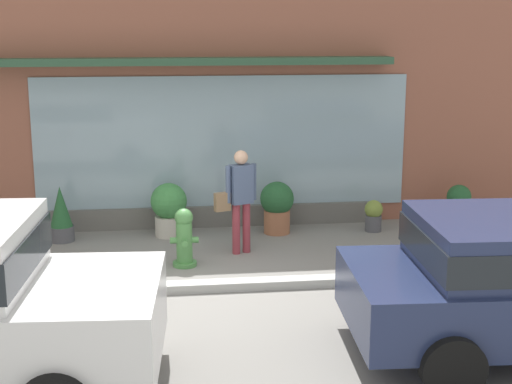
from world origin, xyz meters
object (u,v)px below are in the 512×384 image
at_px(potted_plant_trailing_edge, 61,215).
at_px(potted_plant_window_left, 169,208).
at_px(potted_plant_corner_tall, 277,205).
at_px(potted_plant_window_center, 459,203).
at_px(potted_plant_low_front, 374,215).
at_px(pedestrian_with_handbag, 240,194).
at_px(fire_hydrant, 184,237).

relative_size(potted_plant_trailing_edge, potted_plant_window_left, 1.02).
bearing_deg(potted_plant_trailing_edge, potted_plant_corner_tall, 0.62).
distance_m(potted_plant_window_center, potted_plant_corner_tall, 3.18).
distance_m(potted_plant_low_front, potted_plant_trailing_edge, 5.17).
relative_size(pedestrian_with_handbag, potted_plant_low_front, 2.98).
bearing_deg(potted_plant_trailing_edge, pedestrian_with_handbag, -19.63).
relative_size(potted_plant_corner_tall, potted_plant_trailing_edge, 0.97).
bearing_deg(fire_hydrant, potted_plant_trailing_edge, 142.08).
bearing_deg(potted_plant_window_left, potted_plant_trailing_edge, -176.95).
height_order(pedestrian_with_handbag, potted_plant_window_center, pedestrian_with_handbag).
height_order(potted_plant_window_center, potted_plant_window_left, potted_plant_window_left).
distance_m(potted_plant_corner_tall, potted_plant_window_left, 1.79).
relative_size(pedestrian_with_handbag, potted_plant_corner_tall, 1.82).
distance_m(pedestrian_with_handbag, potted_plant_low_front, 2.63).
bearing_deg(potted_plant_window_left, potted_plant_low_front, -2.36).
bearing_deg(potted_plant_window_center, fire_hydrant, -161.82).
distance_m(fire_hydrant, potted_plant_corner_tall, 2.22).
relative_size(fire_hydrant, potted_plant_window_center, 1.17).
relative_size(fire_hydrant, pedestrian_with_handbag, 0.54).
bearing_deg(potted_plant_window_center, pedestrian_with_handbag, -164.86).
bearing_deg(pedestrian_with_handbag, fire_hydrant, 9.88).
height_order(fire_hydrant, potted_plant_window_center, fire_hydrant).
bearing_deg(potted_plant_trailing_edge, potted_plant_window_left, 3.05).
relative_size(potted_plant_window_center, potted_plant_low_front, 1.37).
bearing_deg(potted_plant_window_left, potted_plant_window_center, -0.37).
relative_size(potted_plant_window_center, potted_plant_trailing_edge, 0.81).
xyz_separation_m(potted_plant_window_center, potted_plant_corner_tall, (-3.18, -0.02, 0.07)).
bearing_deg(potted_plant_window_left, pedestrian_with_handbag, -45.69).
relative_size(potted_plant_window_center, potted_plant_corner_tall, 0.84).
height_order(fire_hydrant, potted_plant_trailing_edge, potted_plant_trailing_edge).
bearing_deg(potted_plant_corner_tall, potted_plant_trailing_edge, -179.38).
relative_size(potted_plant_corner_tall, potted_plant_window_left, 0.99).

